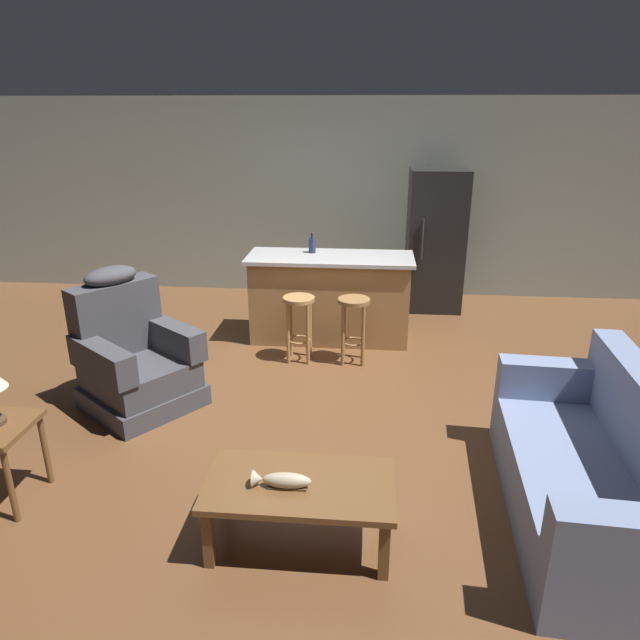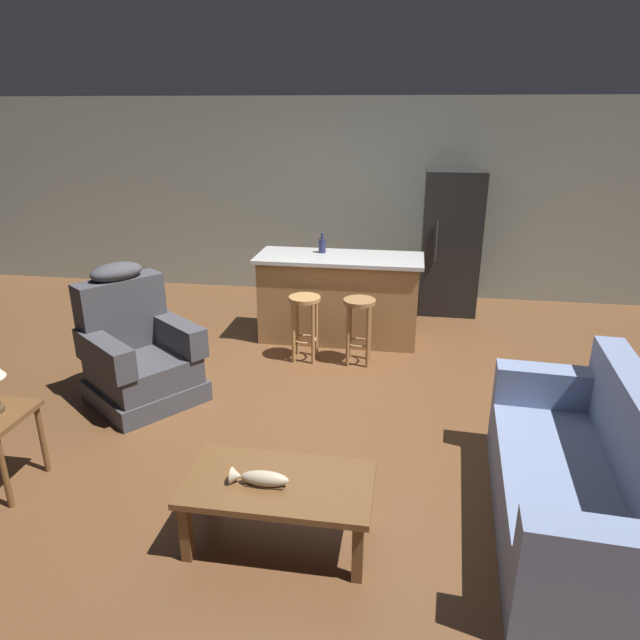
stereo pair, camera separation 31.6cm
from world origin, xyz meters
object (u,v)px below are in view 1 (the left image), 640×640
recliner_near_lamp (134,358)px  bottle_tall_green (312,245)px  refrigerator (435,240)px  coffee_table (300,490)px  kitchen_island (330,297)px  bar_stool_left (299,317)px  fish_figurine (281,480)px  bar_stool_right (354,318)px  couch (595,473)px

recliner_near_lamp → bottle_tall_green: recliner_near_lamp is taller
refrigerator → bottle_tall_green: size_ratio=7.98×
coffee_table → bottle_tall_green: bearing=94.7°
kitchen_island → bar_stool_left: (-0.27, -0.63, -0.01)m
coffee_table → bar_stool_left: size_ratio=1.62×
fish_figurine → kitchen_island: size_ratio=0.19×
bottle_tall_green → coffee_table: bearing=-85.3°
bar_stool_right → recliner_near_lamp: bearing=-150.9°
coffee_table → couch: bearing=11.5°
couch → fish_figurine: bearing=16.0°
coffee_table → refrigerator: bearing=75.3°
fish_figurine → refrigerator: refrigerator is taller
couch → refrigerator: refrigerator is taller
kitchen_island → bottle_tall_green: size_ratio=8.16×
fish_figurine → bar_stool_left: bearing=95.0°
coffee_table → refrigerator: (1.17, 4.46, 0.52)m
recliner_near_lamp → bar_stool_left: (1.31, 1.04, 0.05)m
couch → bar_stool_right: size_ratio=2.87×
fish_figurine → recliner_near_lamp: 2.25m
couch → recliner_near_lamp: 3.64m
bar_stool_left → refrigerator: size_ratio=0.39×
coffee_table → bottle_tall_green: 3.46m
kitchen_island → bar_stool_left: size_ratio=2.65×
fish_figurine → bar_stool_right: (0.32, 2.68, 0.01)m
recliner_near_lamp → bar_stool_right: size_ratio=1.76×
coffee_table → couch: (1.79, 0.36, -0.02)m
bar_stool_left → couch: bearing=-46.8°
fish_figurine → couch: (1.89, 0.41, -0.12)m
refrigerator → coffee_table: bearing=-104.7°
recliner_near_lamp → fish_figurine: bearing=-9.5°
coffee_table → bar_stool_right: bar_stool_right is taller
recliner_near_lamp → bottle_tall_green: size_ratio=5.44×
bar_stool_right → couch: bearing=-55.2°
coffee_table → fish_figurine: bearing=-153.2°
coffee_table → couch: 1.82m
coffee_table → recliner_near_lamp: size_ratio=0.92×
bar_stool_left → refrigerator: refrigerator is taller
couch → bottle_tall_green: bearing=-52.1°
fish_figurine → kitchen_island: 3.31m
fish_figurine → refrigerator: (1.27, 4.51, 0.42)m
kitchen_island → bottle_tall_green: (-0.21, 0.13, 0.56)m
couch → bottle_tall_green: size_ratio=8.84×
bottle_tall_green → recliner_near_lamp: bearing=-127.2°
bottle_tall_green → kitchen_island: bearing=-31.8°
bar_stool_left → bottle_tall_green: bottle_tall_green is taller
recliner_near_lamp → bar_stool_left: 1.67m
couch → kitchen_island: size_ratio=1.08×
bar_stool_right → coffee_table: bearing=-94.7°
kitchen_island → bottle_tall_green: 0.61m
refrigerator → bottle_tall_green: 1.81m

